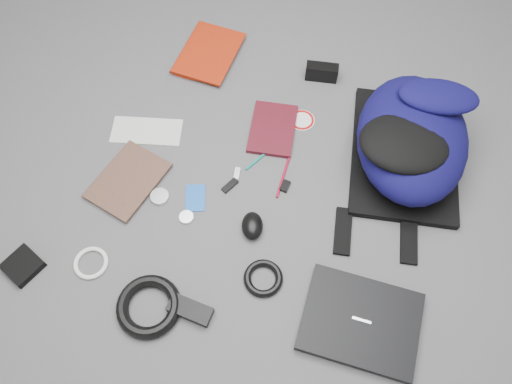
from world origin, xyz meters
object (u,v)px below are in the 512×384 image
at_px(dvd_case, 273,129).
at_px(power_brick, 190,310).
at_px(comic_book, 106,168).
at_px(textbook_red, 184,47).
at_px(backpack, 412,138).
at_px(mouse, 252,226).
at_px(pouch, 23,266).
at_px(compact_camera, 322,72).
at_px(laptop, 361,322).

xyz_separation_m(dvd_case, power_brick, (0.02, -0.66, 0.01)).
bearing_deg(power_brick, comic_book, 144.96).
bearing_deg(textbook_red, comic_book, -92.56).
relative_size(backpack, dvd_case, 2.54).
height_order(comic_book, mouse, mouse).
bearing_deg(pouch, power_brick, 8.49).
distance_m(compact_camera, power_brick, 0.93).
distance_m(dvd_case, pouch, 0.88).
relative_size(comic_book, dvd_case, 1.17).
xyz_separation_m(dvd_case, compact_camera, (0.07, 0.28, 0.02)).
relative_size(textbook_red, dvd_case, 1.27).
height_order(backpack, comic_book, backpack).
xyz_separation_m(backpack, mouse, (-0.35, -0.43, -0.09)).
relative_size(dvd_case, compact_camera, 1.84).
distance_m(textbook_red, comic_book, 0.56).
relative_size(backpack, power_brick, 4.22).
bearing_deg(compact_camera, textbook_red, 172.97).
bearing_deg(compact_camera, pouch, -133.80).
relative_size(laptop, power_brick, 2.53).
bearing_deg(comic_book, compact_camera, 59.41).
height_order(textbook_red, dvd_case, textbook_red).
bearing_deg(power_brick, backpack, 59.44).
relative_size(textbook_red, power_brick, 2.11).
relative_size(textbook_red, compact_camera, 2.33).
height_order(backpack, mouse, backpack).
bearing_deg(power_brick, pouch, -172.76).
height_order(textbook_red, comic_book, textbook_red).
xyz_separation_m(comic_book, dvd_case, (0.43, 0.35, -0.00)).
xyz_separation_m(laptop, power_brick, (-0.44, -0.16, -0.00)).
bearing_deg(pouch, laptop, 13.69).
xyz_separation_m(compact_camera, mouse, (0.01, -0.63, -0.01)).
relative_size(laptop, mouse, 3.48).
height_order(laptop, power_brick, same).
bearing_deg(dvd_case, power_brick, -102.06).
relative_size(mouse, power_brick, 0.73).
relative_size(laptop, pouch, 3.32).
height_order(comic_book, pouch, pouch).
relative_size(comic_book, mouse, 2.68).
bearing_deg(power_brick, laptop, 18.07).
height_order(compact_camera, mouse, compact_camera).
height_order(textbook_red, power_brick, power_brick).
height_order(compact_camera, pouch, compact_camera).
height_order(laptop, compact_camera, compact_camera).
bearing_deg(laptop, pouch, -172.85).
bearing_deg(laptop, dvd_case, 126.43).
bearing_deg(backpack, laptop, -101.26).
xyz_separation_m(dvd_case, mouse, (0.08, -0.36, 0.02)).
bearing_deg(backpack, pouch, -153.48).
relative_size(backpack, laptop, 1.67).
height_order(laptop, mouse, mouse).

